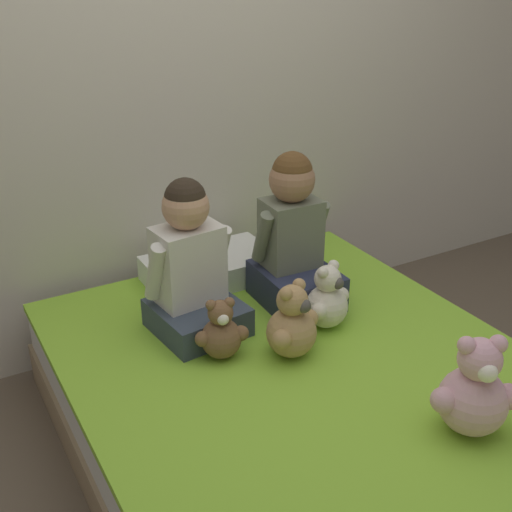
{
  "coord_description": "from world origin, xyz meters",
  "views": [
    {
      "loc": [
        -1.07,
        -1.45,
        1.68
      ],
      "look_at": [
        0.0,
        0.43,
        0.65
      ],
      "focal_mm": 45.0,
      "sensor_mm": 36.0,
      "label": 1
    }
  ],
  "objects": [
    {
      "name": "child_on_right",
      "position": [
        0.22,
        0.51,
        0.64
      ],
      "size": [
        0.31,
        0.36,
        0.62
      ],
      "rotation": [
        0.0,
        0.0,
        -0.04
      ],
      "color": "#282D47",
      "rests_on": "bed"
    },
    {
      "name": "teddy_bear_held_by_left_child",
      "position": [
        -0.23,
        0.28,
        0.47
      ],
      "size": [
        0.19,
        0.15,
        0.23
      ],
      "rotation": [
        0.0,
        0.0,
        -0.24
      ],
      "color": "brown",
      "rests_on": "bed"
    },
    {
      "name": "bed",
      "position": [
        0.0,
        0.0,
        0.19
      ],
      "size": [
        1.56,
        2.05,
        0.37
      ],
      "color": "#997F60",
      "rests_on": "ground_plane"
    },
    {
      "name": "child_on_left",
      "position": [
        -0.23,
        0.51,
        0.63
      ],
      "size": [
        0.35,
        0.35,
        0.6
      ],
      "rotation": [
        0.0,
        0.0,
        0.11
      ],
      "color": "#384251",
      "rests_on": "bed"
    },
    {
      "name": "ground_plane",
      "position": [
        0.0,
        0.0,
        0.0
      ],
      "size": [
        14.0,
        14.0,
        0.0
      ],
      "primitive_type": "plane",
      "color": "brown"
    },
    {
      "name": "pillow_at_headboard",
      "position": [
        0.0,
        0.83,
        0.43
      ],
      "size": [
        0.55,
        0.32,
        0.11
      ],
      "color": "white",
      "rests_on": "bed"
    },
    {
      "name": "wall_behind_bed",
      "position": [
        0.0,
        1.12,
        1.25
      ],
      "size": [
        8.0,
        0.06,
        2.5
      ],
      "color": "beige",
      "rests_on": "ground_plane"
    },
    {
      "name": "teddy_bear_held_by_right_child",
      "position": [
        0.22,
        0.26,
        0.48
      ],
      "size": [
        0.21,
        0.17,
        0.26
      ],
      "rotation": [
        0.0,
        0.0,
        0.39
      ],
      "color": "silver",
      "rests_on": "bed"
    },
    {
      "name": "teddy_bear_at_foot_of_bed",
      "position": [
        0.24,
        -0.44,
        0.51
      ],
      "size": [
        0.26,
        0.21,
        0.33
      ],
      "rotation": [
        0.0,
        0.0,
        -0.43
      ],
      "color": "#DBA3B2",
      "rests_on": "bed"
    },
    {
      "name": "teddy_bear_between_children",
      "position": [
        -0.0,
        0.16,
        0.49
      ],
      "size": [
        0.23,
        0.18,
        0.29
      ],
      "rotation": [
        0.0,
        0.0,
        0.41
      ],
      "color": "tan",
      "rests_on": "bed"
    }
  ]
}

